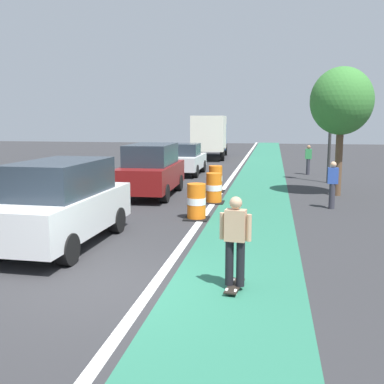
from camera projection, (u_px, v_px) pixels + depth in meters
ground_plane at (103, 286)px, 8.40m from camera, size 100.00×100.00×0.00m
bike_lane_strip at (258, 190)px, 19.66m from camera, size 2.50×80.00×0.01m
lane_divider_stripe at (223, 189)px, 19.91m from camera, size 0.20×80.00×0.01m
skateboarder_on_lane at (235, 240)px, 8.10m from camera, size 0.57×0.82×1.69m
parked_suv_nearest at (62, 203)px, 11.00m from camera, size 2.02×4.65×2.04m
parked_suv_second at (151, 170)px, 18.12m from camera, size 2.00×4.64×2.04m
parked_sedan_third at (184, 159)px, 25.04m from camera, size 1.92×4.10×1.70m
traffic_barrel_front at (196, 202)px, 13.93m from camera, size 0.73×0.73×1.09m
traffic_barrel_mid at (214, 188)px, 16.64m from camera, size 0.73×0.73×1.09m
traffic_barrel_back at (216, 179)px, 19.19m from camera, size 0.73×0.73×1.09m
delivery_truck_down_block at (210, 134)px, 35.38m from camera, size 2.76×7.73×3.23m
traffic_light_corner at (331, 108)px, 21.43m from camera, size 0.41×0.32×5.10m
pedestrian_crossing at (308, 159)px, 25.00m from camera, size 0.34×0.20×1.61m
pedestrian_waiting at (333, 184)px, 15.50m from camera, size 0.34×0.20×1.61m
street_tree_sidewalk at (342, 102)px, 17.76m from camera, size 2.40×2.40×5.00m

